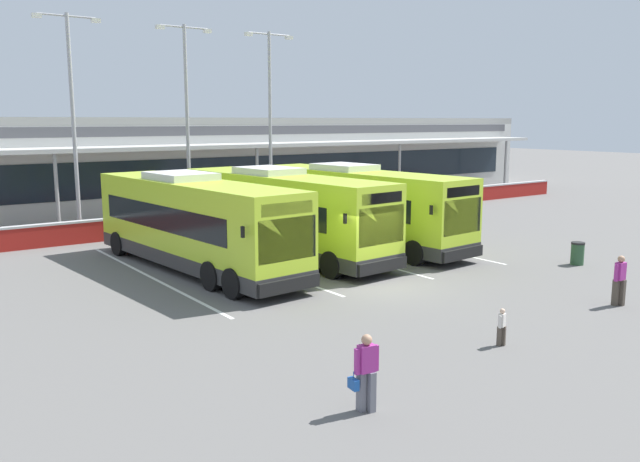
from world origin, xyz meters
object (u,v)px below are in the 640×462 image
(pedestrian_child, at_px, (502,326))
(lamp_post_west, at_px, (73,111))
(coach_bus_left_centre, at_px, (282,215))
(coach_bus_centre, at_px, (358,208))
(pedestrian_near_bin, at_px, (620,279))
(lamp_post_centre, at_px, (187,112))
(lamp_post_east, at_px, (270,112))
(pedestrian_with_handbag, at_px, (366,371))
(litter_bin, at_px, (577,253))
(coach_bus_leftmost, at_px, (194,225))

(pedestrian_child, bearing_deg, lamp_post_west, 99.72)
(coach_bus_left_centre, bearing_deg, pedestrian_child, -97.14)
(coach_bus_centre, height_order, pedestrian_child, coach_bus_centre)
(pedestrian_near_bin, bearing_deg, lamp_post_centre, 99.18)
(lamp_post_west, xyz_separation_m, lamp_post_east, (11.59, 0.06, 0.00))
(pedestrian_with_handbag, bearing_deg, coach_bus_left_centre, 63.48)
(lamp_post_centre, distance_m, lamp_post_east, 5.31)
(litter_bin, bearing_deg, coach_bus_left_centre, 135.08)
(coach_bus_centre, distance_m, pedestrian_with_handbag, 17.84)
(coach_bus_centre, xyz_separation_m, lamp_post_west, (-9.78, 10.62, 4.50))
(coach_bus_centre, bearing_deg, lamp_post_centre, 107.81)
(coach_bus_leftmost, height_order, pedestrian_with_handbag, coach_bus_leftmost)
(pedestrian_near_bin, height_order, lamp_post_east, lamp_post_east)
(coach_bus_left_centre, distance_m, pedestrian_child, 13.34)
(coach_bus_left_centre, relative_size, lamp_post_west, 1.12)
(lamp_post_west, bearing_deg, coach_bus_left_centre, -61.38)
(coach_bus_left_centre, xyz_separation_m, pedestrian_child, (-1.65, -13.18, -1.24))
(lamp_post_east, bearing_deg, coach_bus_leftmost, -133.23)
(lamp_post_east, bearing_deg, coach_bus_centre, -99.59)
(coach_bus_centre, bearing_deg, litter_bin, -61.46)
(lamp_post_centre, relative_size, lamp_post_east, 1.00)
(pedestrian_near_bin, distance_m, lamp_post_centre, 24.55)
(coach_bus_left_centre, relative_size, lamp_post_centre, 1.12)
(pedestrian_child, xyz_separation_m, lamp_post_west, (-4.04, 23.62, 5.75))
(lamp_post_centre, bearing_deg, coach_bus_centre, -72.19)
(coach_bus_leftmost, bearing_deg, lamp_post_centre, 66.15)
(pedestrian_with_handbag, height_order, litter_bin, pedestrian_with_handbag)
(pedestrian_with_handbag, relative_size, lamp_post_east, 0.15)
(coach_bus_leftmost, height_order, lamp_post_east, lamp_post_east)
(coach_bus_centre, bearing_deg, pedestrian_child, -113.82)
(coach_bus_centre, relative_size, pedestrian_child, 12.25)
(pedestrian_child, bearing_deg, lamp_post_east, 72.33)
(pedestrian_child, height_order, lamp_post_east, lamp_post_east)
(pedestrian_with_handbag, relative_size, litter_bin, 1.74)
(coach_bus_left_centre, xyz_separation_m, lamp_post_centre, (0.59, 10.71, 4.50))
(pedestrian_with_handbag, xyz_separation_m, lamp_post_centre, (7.62, 24.81, 5.43))
(pedestrian_child, xyz_separation_m, lamp_post_centre, (2.24, 23.89, 5.75))
(coach_bus_left_centre, height_order, lamp_post_centre, lamp_post_centre)
(lamp_post_west, bearing_deg, lamp_post_centre, 2.49)
(coach_bus_left_centre, relative_size, pedestrian_with_handbag, 7.60)
(pedestrian_with_handbag, xyz_separation_m, pedestrian_child, (5.38, 0.92, -0.32))
(coach_bus_left_centre, distance_m, lamp_post_centre, 11.64)
(pedestrian_with_handbag, height_order, pedestrian_child, pedestrian_with_handbag)
(pedestrian_child, height_order, litter_bin, pedestrian_child)
(pedestrian_child, relative_size, litter_bin, 1.08)
(lamp_post_west, distance_m, lamp_post_east, 11.59)
(pedestrian_with_handbag, relative_size, pedestrian_child, 1.61)
(pedestrian_child, bearing_deg, lamp_post_centre, 84.65)
(coach_bus_left_centre, bearing_deg, coach_bus_centre, -2.57)
(coach_bus_leftmost, xyz_separation_m, lamp_post_east, (10.19, 10.85, 4.50))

